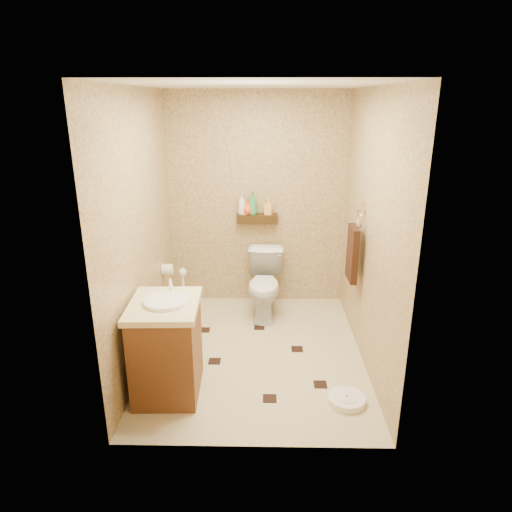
{
  "coord_description": "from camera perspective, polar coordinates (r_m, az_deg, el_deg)",
  "views": [
    {
      "loc": [
        0.08,
        -3.82,
        2.29
      ],
      "look_at": [
        0.0,
        0.25,
        0.89
      ],
      "focal_mm": 32.0,
      "sensor_mm": 36.0,
      "label": 1
    }
  ],
  "objects": [
    {
      "name": "bottle_e",
      "position": [
        5.12,
        1.59,
        6.19
      ],
      "size": [
        0.1,
        0.1,
        0.18
      ],
      "primitive_type": "imported",
      "rotation": [
        0.0,
        0.0,
        4.38
      ],
      "color": "#FFAB54",
      "rests_on": "wall_shelf"
    },
    {
      "name": "vanity",
      "position": [
        3.81,
        -11.08,
        -11.03
      ],
      "size": [
        0.56,
        0.67,
        0.92
      ],
      "rotation": [
        0.0,
        0.0,
        0.03
      ],
      "color": "brown",
      "rests_on": "ground"
    },
    {
      "name": "bottle_b",
      "position": [
        5.13,
        -1.36,
        6.04
      ],
      "size": [
        0.09,
        0.09,
        0.15
      ],
      "primitive_type": "imported",
      "rotation": [
        0.0,
        0.0,
        2.4
      ],
      "color": "gold",
      "rests_on": "wall_shelf"
    },
    {
      "name": "floor_accents",
      "position": [
        4.4,
        0.37,
        -12.36
      ],
      "size": [
        1.21,
        1.33,
        0.01
      ],
      "color": "black",
      "rests_on": "ground"
    },
    {
      "name": "toilet_paper",
      "position": [
        4.89,
        -11.04,
        -1.62
      ],
      "size": [
        0.12,
        0.11,
        0.12
      ],
      "color": "white",
      "rests_on": "wall_left"
    },
    {
      "name": "ground",
      "position": [
        4.46,
        -0.1,
        -11.96
      ],
      "size": [
        2.5,
        2.5,
        0.0
      ],
      "primitive_type": "plane",
      "color": "beige",
      "rests_on": "ground"
    },
    {
      "name": "wall_left",
      "position": [
        4.12,
        -14.18,
        3.03
      ],
      "size": [
        0.04,
        2.5,
        2.4
      ],
      "primitive_type": "cube",
      "color": "tan",
      "rests_on": "ground"
    },
    {
      "name": "wall_right",
      "position": [
        4.08,
        14.1,
        2.89
      ],
      "size": [
        0.04,
        2.5,
        2.4
      ],
      "primitive_type": "cube",
      "color": "tan",
      "rests_on": "ground"
    },
    {
      "name": "toilet_brush",
      "position": [
        5.2,
        -9.01,
        -5.11
      ],
      "size": [
        0.12,
        0.12,
        0.53
      ],
      "color": "#175E5C",
      "rests_on": "ground"
    },
    {
      "name": "ceiling",
      "position": [
        3.82,
        -0.12,
        20.61
      ],
      "size": [
        2.0,
        2.5,
        0.02
      ],
      "primitive_type": "cube",
      "color": "silver",
      "rests_on": "wall_back"
    },
    {
      "name": "bathroom_scale",
      "position": [
        3.87,
        11.25,
        -17.19
      ],
      "size": [
        0.35,
        0.35,
        0.06
      ],
      "rotation": [
        0.0,
        0.0,
        -0.17
      ],
      "color": "white",
      "rests_on": "ground"
    },
    {
      "name": "toilet",
      "position": [
        5.04,
        1.11,
        -3.6
      ],
      "size": [
        0.42,
        0.71,
        0.71
      ],
      "primitive_type": "imported",
      "rotation": [
        0.0,
        0.0,
        -0.04
      ],
      "color": "white",
      "rests_on": "ground"
    },
    {
      "name": "wall_shelf",
      "position": [
        5.15,
        0.16,
        4.69
      ],
      "size": [
        0.46,
        0.14,
        0.1
      ],
      "primitive_type": "cube",
      "color": "#321F0D",
      "rests_on": "wall_back"
    },
    {
      "name": "bottle_d",
      "position": [
        5.11,
        -0.44,
        6.63
      ],
      "size": [
        0.13,
        0.13,
        0.26
      ],
      "primitive_type": "imported",
      "rotation": [
        0.0,
        0.0,
        2.82
      ],
      "color": "#309051",
      "rests_on": "wall_shelf"
    },
    {
      "name": "wall_back",
      "position": [
        5.19,
        0.18,
        6.84
      ],
      "size": [
        2.0,
        0.04,
        2.4
      ],
      "primitive_type": "cube",
      "color": "tan",
      "rests_on": "ground"
    },
    {
      "name": "bottle_a",
      "position": [
        5.12,
        -1.78,
        6.5
      ],
      "size": [
        0.11,
        0.11,
        0.23
      ],
      "primitive_type": "imported",
      "rotation": [
        0.0,
        0.0,
        0.33
      ],
      "color": "silver",
      "rests_on": "wall_shelf"
    },
    {
      "name": "towel_ring",
      "position": [
        4.37,
        12.03,
        0.61
      ],
      "size": [
        0.12,
        0.3,
        0.76
      ],
      "color": "silver",
      "rests_on": "wall_right"
    },
    {
      "name": "bottle_c",
      "position": [
        5.12,
        -1.04,
        6.08
      ],
      "size": [
        0.15,
        0.15,
        0.16
      ],
      "primitive_type": "imported",
      "rotation": [
        0.0,
        0.0,
        1.32
      ],
      "color": "#F24F1C",
      "rests_on": "wall_shelf"
    },
    {
      "name": "wall_front",
      "position": [
        2.79,
        -0.63,
        -4.0
      ],
      "size": [
        2.0,
        0.04,
        2.4
      ],
      "primitive_type": "cube",
      "color": "tan",
      "rests_on": "ground"
    }
  ]
}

